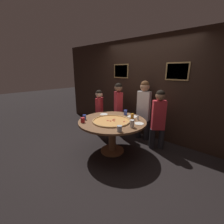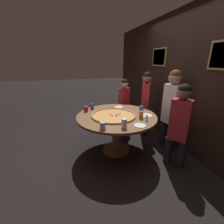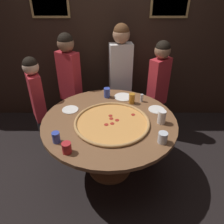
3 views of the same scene
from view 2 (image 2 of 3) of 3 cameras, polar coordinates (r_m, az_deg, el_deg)
ground_plane at (r=3.06m, az=1.57°, el=-14.30°), size 24.00×24.00×0.00m
back_wall at (r=3.24m, az=25.10°, el=10.64°), size 6.40×0.08×2.60m
dining_table at (r=2.78m, az=1.68°, el=-4.03°), size 1.44×1.44×0.74m
giant_pizza at (r=2.67m, az=0.57°, el=-1.25°), size 0.79×0.79×0.03m
drink_cup_beside_pizza at (r=2.92m, az=11.13°, el=1.15°), size 0.08×0.08×0.12m
drink_cup_by_shaker at (r=2.17m, az=-3.56°, el=-5.19°), size 0.09×0.09×0.11m
drink_cup_far_left at (r=3.08m, az=-7.56°, el=2.12°), size 0.07×0.07×0.11m
drink_cup_near_right at (r=2.20m, az=4.68°, el=-4.32°), size 0.08×0.08×0.14m
drink_cup_far_right at (r=2.94m, az=-9.87°, el=1.17°), size 0.08×0.08×0.10m
drink_cup_centre_back at (r=2.60m, az=11.05°, el=-1.08°), size 0.07×0.07×0.12m
white_plate_right_side at (r=3.19m, az=2.62°, el=1.95°), size 0.19×0.19×0.01m
white_plate_beside_cup at (r=2.33m, az=10.57°, el=-5.05°), size 0.19×0.19×0.01m
white_plate_far_back at (r=2.77m, az=12.81°, el=-1.24°), size 0.23×0.23×0.01m
condiment_shaker at (r=2.52m, az=13.07°, el=-2.21°), size 0.04×0.04×0.10m
diner_side_left at (r=3.72m, az=4.64°, el=4.02°), size 0.25×0.33×1.27m
diner_far_right at (r=3.03m, az=21.68°, el=2.13°), size 0.40×0.23×1.53m
diner_centre_back at (r=2.54m, az=24.24°, el=-3.54°), size 0.34×0.31×1.37m
diner_far_left at (r=3.53m, az=12.63°, el=4.54°), size 0.37×0.31×1.45m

